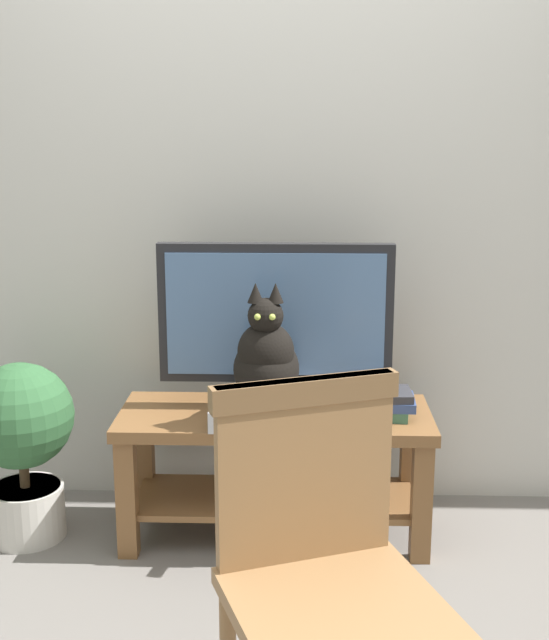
# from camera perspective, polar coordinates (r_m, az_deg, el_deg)

# --- Properties ---
(ground_plane) EXTENTS (12.00, 12.00, 0.00)m
(ground_plane) POSITION_cam_1_polar(r_m,az_deg,el_deg) (2.84, -0.52, -19.27)
(ground_plane) COLOR slate
(back_wall) EXTENTS (7.00, 0.12, 2.80)m
(back_wall) POSITION_cam_1_polar(r_m,az_deg,el_deg) (3.36, 0.12, 11.11)
(back_wall) COLOR beige
(back_wall) RESTS_ON ground
(tv_stand) EXTENTS (1.14, 0.45, 0.49)m
(tv_stand) POSITION_cam_1_polar(r_m,az_deg,el_deg) (3.17, 0.03, -8.74)
(tv_stand) COLOR brown
(tv_stand) RESTS_ON ground
(tv) EXTENTS (0.85, 0.20, 0.61)m
(tv) POSITION_cam_1_polar(r_m,az_deg,el_deg) (3.09, 0.07, -0.02)
(tv) COLOR black
(tv) RESTS_ON tv_stand
(media_box) EXTENTS (0.39, 0.30, 0.07)m
(media_box) POSITION_cam_1_polar(r_m,az_deg,el_deg) (3.03, -0.55, -6.07)
(media_box) COLOR #BCBCC1
(media_box) RESTS_ON tv_stand
(cat) EXTENTS (0.23, 0.37, 0.43)m
(cat) POSITION_cam_1_polar(r_m,az_deg,el_deg) (2.95, -0.55, -2.66)
(cat) COLOR black
(cat) RESTS_ON media_box
(wooden_chair) EXTENTS (0.58, 0.58, 0.96)m
(wooden_chair) POSITION_cam_1_polar(r_m,az_deg,el_deg) (1.99, 3.27, -15.81)
(wooden_chair) COLOR olive
(wooden_chair) RESTS_ON ground
(book_stack) EXTENTS (0.23, 0.18, 0.10)m
(book_stack) POSITION_cam_1_polar(r_m,az_deg,el_deg) (3.09, 7.32, -5.55)
(book_stack) COLOR #38664C
(book_stack) RESTS_ON tv_stand
(potted_plant) EXTENTS (0.39, 0.39, 0.68)m
(potted_plant) POSITION_cam_1_polar(r_m,az_deg,el_deg) (3.27, -16.65, -7.57)
(potted_plant) COLOR beige
(potted_plant) RESTS_ON ground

